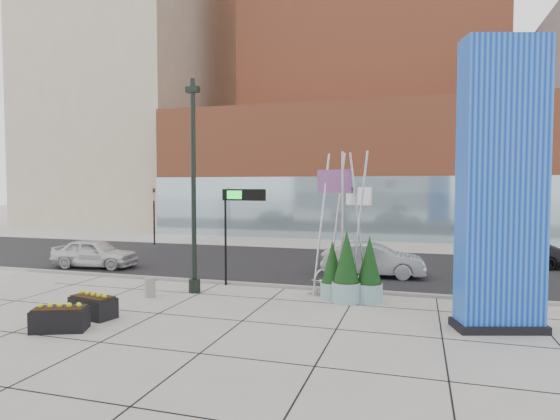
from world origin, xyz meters
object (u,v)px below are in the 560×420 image
(public_art_sculpture, at_px, (342,260))
(car_white_west, at_px, (95,253))
(car_silver_mid, at_px, (373,260))
(lamp_post, at_px, (194,206))
(overhead_street_sign, at_px, (241,203))
(blue_pylon, at_px, (501,191))
(concrete_bollard, at_px, (150,287))

(public_art_sculpture, bearing_deg, car_white_west, -169.90)
(public_art_sculpture, distance_m, car_silver_mid, 4.66)
(public_art_sculpture, bearing_deg, lamp_post, -150.04)
(lamp_post, relative_size, overhead_street_sign, 2.05)
(blue_pylon, distance_m, lamp_post, 11.08)
(overhead_street_sign, bearing_deg, public_art_sculpture, -5.38)
(public_art_sculpture, bearing_deg, overhead_street_sign, -168.31)
(lamp_post, distance_m, car_white_west, 8.82)
(car_white_west, relative_size, car_silver_mid, 0.92)
(car_white_west, distance_m, car_silver_mid, 14.23)
(blue_pylon, relative_size, car_white_west, 1.95)
(concrete_bollard, xyz_separation_m, overhead_street_sign, (2.64, 2.83, 3.18))
(car_white_west, bearing_deg, lamp_post, -120.94)
(lamp_post, height_order, public_art_sculpture, lamp_post)
(blue_pylon, relative_size, concrete_bollard, 11.23)
(public_art_sculpture, distance_m, overhead_street_sign, 4.97)
(lamp_post, bearing_deg, concrete_bollard, -136.42)
(blue_pylon, relative_size, overhead_street_sign, 2.07)
(overhead_street_sign, xyz_separation_m, car_white_west, (-8.94, 2.00, -2.81))
(concrete_bollard, height_order, overhead_street_sign, overhead_street_sign)
(lamp_post, distance_m, overhead_street_sign, 2.12)
(blue_pylon, xyz_separation_m, car_silver_mid, (-4.35, 7.20, -3.35))
(blue_pylon, xyz_separation_m, lamp_post, (-10.90, 1.84, -0.66))
(car_white_west, bearing_deg, overhead_street_sign, -108.00)
(concrete_bollard, relative_size, car_white_west, 0.17)
(concrete_bollard, xyz_separation_m, car_silver_mid, (7.82, 6.57, 0.40))
(blue_pylon, height_order, public_art_sculpture, blue_pylon)
(lamp_post, bearing_deg, car_white_west, 154.44)
(lamp_post, xyz_separation_m, car_white_west, (-7.57, 3.62, -2.72))
(lamp_post, height_order, car_white_west, lamp_post)
(lamp_post, xyz_separation_m, overhead_street_sign, (1.37, 1.62, 0.08))
(public_art_sculpture, height_order, concrete_bollard, public_art_sculpture)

